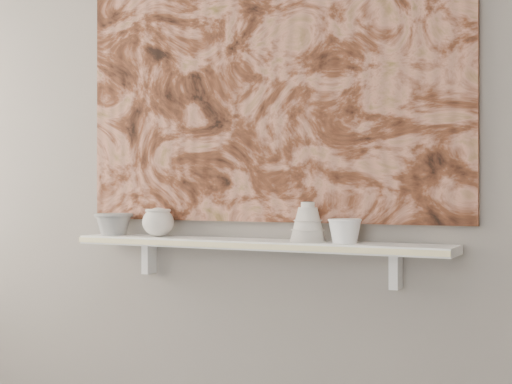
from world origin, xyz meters
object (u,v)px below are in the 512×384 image
Objects in this scene: cup_cream at (158,222)px; bowl_white at (345,231)px; painting at (263,69)px; shelf at (253,244)px; bowl_grey at (114,224)px; bell_vessel at (308,222)px.

bowl_white is (0.74, 0.00, -0.01)m from cup_cream.
painting is at bearing 11.31° from cup_cream.
bowl_grey is (-0.61, 0.00, 0.06)m from shelf.
bowl_grey is at bearing -172.50° from painting.
bowl_white is (0.34, 0.00, 0.06)m from shelf.
bowl_grey is 1.14× the size of bell_vessel.
bowl_grey reaches higher than shelf.
shelf is 11.84× the size of cup_cream.
bell_vessel is at bearing 0.00° from bowl_grey.
cup_cream reaches higher than bowl_grey.
shelf is 10.42× the size of bell_vessel.
cup_cream is at bearing 180.00° from shelf.
painting reaches higher than bowl_white.
cup_cream is 0.61m from bell_vessel.
shelf is at bearing -90.00° from painting.
shelf is 0.93× the size of painting.
bowl_white is at bearing 0.00° from bell_vessel.
painting is 0.69m from cup_cream.
cup_cream is at bearing 180.00° from bowl_white.
bell_vessel is (0.61, 0.00, 0.01)m from cup_cream.
bowl_grey is at bearing 180.00° from bell_vessel.
painting reaches higher than bell_vessel.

